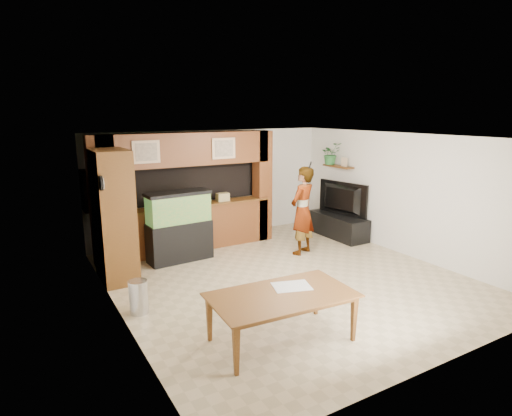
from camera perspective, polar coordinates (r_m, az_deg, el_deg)
floor at (r=8.07m, az=4.04°, el=-9.36°), size 6.50×6.50×0.00m
ceiling at (r=7.49m, az=4.35°, el=9.41°), size 6.50×6.50×0.00m
wall_back at (r=10.46m, az=-5.90°, el=3.16°), size 6.00×0.00×6.00m
wall_left at (r=6.52m, az=-18.19°, el=-3.32°), size 0.00×6.50×6.50m
wall_right at (r=9.66m, az=19.06°, el=1.72°), size 0.00×6.50×6.50m
partition at (r=9.55m, az=-9.57°, el=2.20°), size 4.20×0.99×2.60m
wall_clock at (r=7.36m, az=-19.93°, el=3.14°), size 0.05×0.25×0.25m
wall_shelf at (r=10.85m, az=10.90°, el=5.48°), size 0.25×0.90×0.04m
pantry_cabinet at (r=8.08m, az=-18.43°, el=-1.07°), size 0.60×0.98×2.39m
trash_can at (r=6.91m, az=-15.39°, el=-11.37°), size 0.29×0.29×0.53m
aquarium at (r=8.92m, az=-10.20°, el=-2.54°), size 1.31×0.49×1.45m
tv_stand at (r=10.76m, az=10.87°, el=-2.34°), size 0.60×1.63×0.54m
television at (r=10.61m, az=11.03°, el=1.19°), size 0.44×1.42×0.81m
photo_frame at (r=10.68m, az=11.69°, el=6.02°), size 0.06×0.17×0.22m
potted_plant at (r=11.00m, az=9.92°, el=7.16°), size 0.53×0.47×0.55m
person at (r=9.22m, az=6.22°, el=-0.36°), size 0.82×0.70×1.91m
microphone at (r=8.95m, az=7.24°, el=5.68°), size 0.04×0.10×0.16m
dining_table at (r=5.89m, az=3.62°, el=-14.53°), size 1.98×1.18×0.67m
newspaper_a at (r=6.01m, az=4.77°, el=-10.35°), size 0.60×0.51×0.01m
counter_box at (r=9.74m, az=-4.46°, el=1.47°), size 0.28×0.19×0.18m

